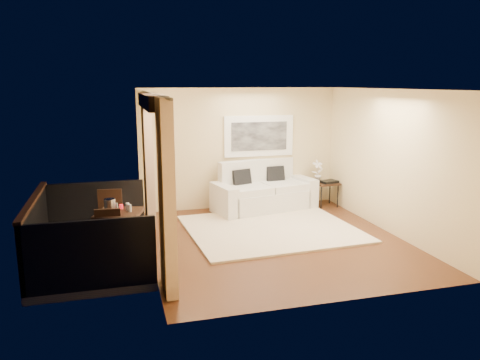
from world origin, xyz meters
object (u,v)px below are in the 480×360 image
object	(u,v)px
bistro_table	(119,217)
ice_bucket	(110,205)
orchid	(318,171)
balcony_chair_far	(111,210)
sofa	(263,193)
balcony_chair_near	(108,235)
side_table	(326,185)

from	to	relation	value
bistro_table	ice_bucket	bearing A→B (deg)	150.97
orchid	balcony_chair_far	world-z (taller)	orchid
bistro_table	ice_bucket	xyz separation A→B (m)	(-0.14, 0.08, 0.18)
sofa	balcony_chair_far	distance (m)	3.53
balcony_chair_far	balcony_chair_near	xyz separation A→B (m)	(-0.05, -1.31, -0.04)
orchid	balcony_chair_near	xyz separation A→B (m)	(-4.70, -2.67, -0.28)
sofa	bistro_table	size ratio (longest dim) A/B	2.84
balcony_chair_far	ice_bucket	xyz separation A→B (m)	(-0.01, -0.93, 0.34)
sofa	balcony_chair_far	xyz separation A→B (m)	(-3.28, -1.29, 0.18)
side_table	ice_bucket	world-z (taller)	ice_bucket
sofa	bistro_table	xyz separation A→B (m)	(-3.15, -2.29, 0.33)
orchid	balcony_chair_near	size ratio (longest dim) A/B	0.54
side_table	balcony_chair_far	xyz separation A→B (m)	(-4.78, -1.19, 0.06)
side_table	balcony_chair_near	world-z (taller)	balcony_chair_near
sofa	orchid	distance (m)	1.43
side_table	balcony_chair_near	distance (m)	5.44
sofa	balcony_chair_near	bearing A→B (deg)	-154.08
sofa	ice_bucket	distance (m)	4.00
ice_bucket	orchid	bearing A→B (deg)	26.26
balcony_chair_near	ice_bucket	distance (m)	0.53
balcony_chair_near	ice_bucket	world-z (taller)	ice_bucket
bistro_table	balcony_chair_far	world-z (taller)	balcony_chair_far
sofa	balcony_chair_far	world-z (taller)	sofa
orchid	bistro_table	xyz separation A→B (m)	(-4.51, -2.37, -0.09)
bistro_table	balcony_chair_far	size ratio (longest dim) A/B	0.88
sofa	ice_bucket	world-z (taller)	sofa
sofa	balcony_chair_near	size ratio (longest dim) A/B	2.65
bistro_table	ice_bucket	size ratio (longest dim) A/B	4.26
side_table	bistro_table	size ratio (longest dim) A/B	0.66
side_table	ice_bucket	bearing A→B (deg)	-156.14
balcony_chair_far	balcony_chair_near	bearing A→B (deg)	94.52
ice_bucket	bistro_table	bearing A→B (deg)	-29.03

